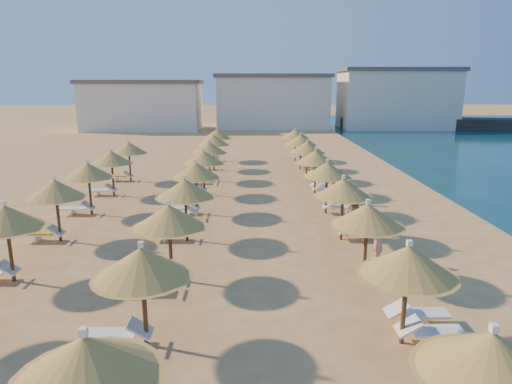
{
  "coord_description": "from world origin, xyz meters",
  "views": [
    {
      "loc": [
        -1.11,
        -16.8,
        6.39
      ],
      "look_at": [
        -0.76,
        4.0,
        1.3
      ],
      "focal_mm": 32.0,
      "sensor_mm": 36.0,
      "label": 1
    }
  ],
  "objects_px": {
    "beachgoer_a": "(377,241)",
    "parasol_row_west": "(191,179)",
    "jetty": "(454,124)",
    "parasol_row_east": "(334,179)",
    "beachgoer_b": "(353,214)",
    "beachgoer_c": "(333,187)"
  },
  "relations": [
    {
      "from": "jetty",
      "to": "parasol_row_west",
      "type": "height_order",
      "value": "parasol_row_west"
    },
    {
      "from": "parasol_row_east",
      "to": "parasol_row_west",
      "type": "bearing_deg",
      "value": 180.0
    },
    {
      "from": "beachgoer_a",
      "to": "jetty",
      "type": "bearing_deg",
      "value": 173.03
    },
    {
      "from": "parasol_row_west",
      "to": "beachgoer_a",
      "type": "bearing_deg",
      "value": -30.86
    },
    {
      "from": "jetty",
      "to": "beachgoer_c",
      "type": "bearing_deg",
      "value": -111.33
    },
    {
      "from": "beachgoer_b",
      "to": "beachgoer_a",
      "type": "distance_m",
      "value": 3.28
    },
    {
      "from": "jetty",
      "to": "beachgoer_a",
      "type": "height_order",
      "value": "beachgoer_a"
    },
    {
      "from": "jetty",
      "to": "beachgoer_b",
      "type": "bearing_deg",
      "value": -108.34
    },
    {
      "from": "parasol_row_east",
      "to": "parasol_row_west",
      "type": "height_order",
      "value": "same"
    },
    {
      "from": "jetty",
      "to": "parasol_row_east",
      "type": "height_order",
      "value": "parasol_row_east"
    },
    {
      "from": "parasol_row_west",
      "to": "beachgoer_c",
      "type": "xyz_separation_m",
      "value": [
        7.08,
        3.92,
        -1.29
      ]
    },
    {
      "from": "jetty",
      "to": "beachgoer_a",
      "type": "bearing_deg",
      "value": -106.44
    },
    {
      "from": "parasol_row_west",
      "to": "beachgoer_a",
      "type": "height_order",
      "value": "parasol_row_west"
    },
    {
      "from": "beachgoer_a",
      "to": "parasol_row_west",
      "type": "bearing_deg",
      "value": -101.19
    },
    {
      "from": "parasol_row_east",
      "to": "beachgoer_a",
      "type": "distance_m",
      "value": 4.57
    },
    {
      "from": "parasol_row_west",
      "to": "beachgoer_c",
      "type": "relative_size",
      "value": 21.55
    },
    {
      "from": "beachgoer_b",
      "to": "parasol_row_east",
      "type": "bearing_deg",
      "value": 178.99
    },
    {
      "from": "jetty",
      "to": "parasol_row_west",
      "type": "bearing_deg",
      "value": -115.78
    },
    {
      "from": "jetty",
      "to": "beachgoer_a",
      "type": "xyz_separation_m",
      "value": [
        -22.99,
        -45.83,
        0.05
      ]
    },
    {
      "from": "jetty",
      "to": "beachgoer_c",
      "type": "relative_size",
      "value": 17.52
    },
    {
      "from": "parasol_row_west",
      "to": "beachgoer_c",
      "type": "bearing_deg",
      "value": 28.99
    },
    {
      "from": "parasol_row_east",
      "to": "beachgoer_b",
      "type": "bearing_deg",
      "value": -56.67
    }
  ]
}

